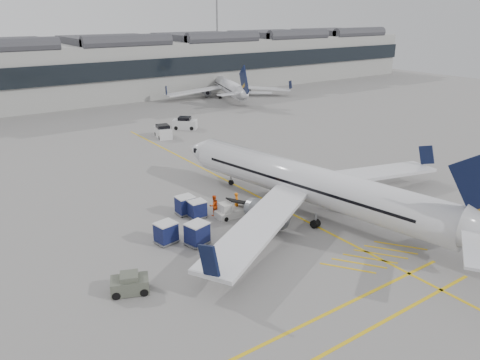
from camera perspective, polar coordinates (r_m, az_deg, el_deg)
ground at (r=35.75m, az=-3.25°, el=-9.27°), size 220.00×220.00×0.00m
terminal at (r=100.55m, az=-26.03°, el=11.58°), size 200.00×20.45×12.40m
apron_markings at (r=48.32m, az=0.55°, el=-1.17°), size 0.25×60.00×0.01m
airliner_main at (r=42.10m, az=9.32°, el=-0.72°), size 31.76×35.00×9.39m
airliner_far at (r=100.79m, az=-1.57°, el=11.37°), size 26.00×28.84×7.95m
belt_loader at (r=42.11m, az=-0.78°, el=-3.74°), size 4.27×1.56×1.74m
baggage_cart_a at (r=42.58m, az=-6.70°, el=-3.00°), size 1.66×1.37×1.73m
baggage_cart_b at (r=41.76m, az=-5.24°, el=-3.52°), size 1.55×1.28×1.61m
baggage_cart_c at (r=37.64m, az=-9.01°, el=-6.30°), size 1.89×1.65×1.76m
baggage_cart_d at (r=37.10m, az=-5.25°, el=-6.46°), size 2.04×1.82×1.84m
ramp_agent_a at (r=42.72m, az=-0.40°, el=-2.74°), size 0.73×0.83×1.90m
ramp_agent_b at (r=42.10m, az=-3.21°, el=-3.11°), size 0.94×0.73×1.92m
pushback_tug at (r=32.14m, az=-13.29°, el=-12.24°), size 2.80×2.27×1.36m
safety_cone_nose at (r=59.47m, az=-4.52°, el=3.11°), size 0.36×0.36×0.50m
safety_cone_engine at (r=49.75m, az=4.85°, el=-0.31°), size 0.37×0.37×0.51m
service_van_mid at (r=69.13m, az=-9.37°, el=5.82°), size 2.53×3.95×1.88m
service_van_right at (r=73.77m, az=-6.75°, el=6.85°), size 3.99×3.78×1.89m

